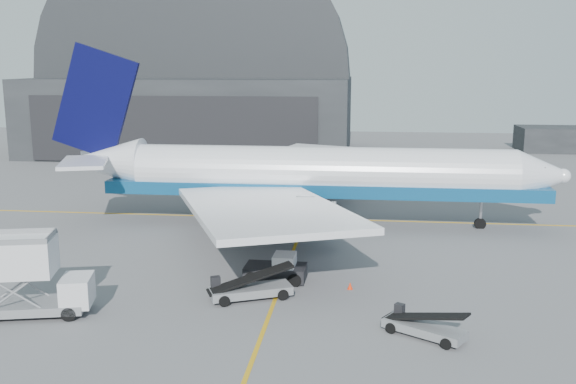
# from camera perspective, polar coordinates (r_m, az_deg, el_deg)

# --- Properties ---
(ground) EXTENTS (200.00, 200.00, 0.00)m
(ground) POSITION_cam_1_polar(r_m,az_deg,el_deg) (40.84, -0.95, -9.00)
(ground) COLOR #565659
(ground) RESTS_ON ground
(taxi_lines) EXTENTS (80.00, 42.12, 0.02)m
(taxi_lines) POSITION_cam_1_polar(r_m,az_deg,el_deg) (52.82, 0.85, -4.25)
(taxi_lines) COLOR #C59012
(taxi_lines) RESTS_ON ground
(hangar) EXTENTS (50.00, 28.30, 28.00)m
(hangar) POSITION_cam_1_polar(r_m,az_deg,el_deg) (106.51, -8.24, 8.70)
(hangar) COLOR black
(hangar) RESTS_ON ground
(distant_bldg_a) EXTENTS (14.00, 8.00, 4.00)m
(distant_bldg_a) POSITION_cam_1_polar(r_m,az_deg,el_deg) (115.67, 23.11, 3.36)
(distant_bldg_a) COLOR black
(distant_bldg_a) RESTS_ON ground
(airliner) EXTENTS (46.14, 44.74, 16.19)m
(airliner) POSITION_cam_1_polar(r_m,az_deg,el_deg) (57.20, 1.25, 1.60)
(airliner) COLOR white
(airliner) RESTS_ON ground
(catering_truck) EXTENTS (6.98, 3.88, 4.54)m
(catering_truck) POSITION_cam_1_polar(r_m,az_deg,el_deg) (39.55, -22.22, -7.03)
(catering_truck) COLOR gray
(catering_truck) RESTS_ON ground
(pushback_tug) EXTENTS (4.10, 2.47, 1.87)m
(pushback_tug) POSITION_cam_1_polar(r_m,az_deg,el_deg) (42.98, -0.96, -6.95)
(pushback_tug) COLOR black
(pushback_tug) RESTS_ON ground
(belt_loader_a) EXTENTS (5.33, 3.58, 2.03)m
(belt_loader_a) POSITION_cam_1_polar(r_m,az_deg,el_deg) (39.82, -3.44, -8.60)
(belt_loader_a) COLOR gray
(belt_loader_a) RESTS_ON ground
(belt_loader_b) EXTENTS (4.49, 3.57, 1.77)m
(belt_loader_b) POSITION_cam_1_polar(r_m,az_deg,el_deg) (35.34, 11.96, -11.62)
(belt_loader_b) COLOR gray
(belt_loader_b) RESTS_ON ground
(traffic_cone) EXTENTS (0.32, 0.32, 0.46)m
(traffic_cone) POSITION_cam_1_polar(r_m,az_deg,el_deg) (41.68, 5.54, -8.30)
(traffic_cone) COLOR red
(traffic_cone) RESTS_ON ground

